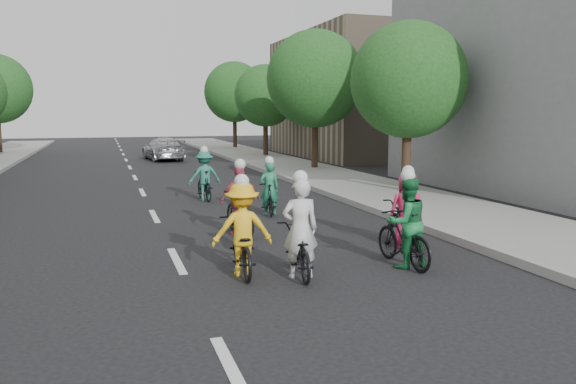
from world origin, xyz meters
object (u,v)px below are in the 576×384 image
cyclist_3 (204,179)px  cyclist_6 (269,195)px  cyclist_2 (405,218)px  cyclist_5 (405,230)px  cyclist_1 (240,207)px  cyclist_4 (242,238)px  follow_car_trail (165,145)px  follow_car_lead (163,149)px  cyclist_0 (299,242)px

cyclist_3 → cyclist_6: cyclist_3 is taller
cyclist_2 → cyclist_5: cyclist_5 is taller
cyclist_2 → cyclist_3: (-2.99, 7.76, 0.09)m
cyclist_5 → cyclist_3: bearing=-80.6°
cyclist_5 → cyclist_6: bearing=-85.4°
cyclist_1 → cyclist_5: size_ratio=1.00×
cyclist_1 → cyclist_2: bearing=137.8°
cyclist_2 → cyclist_4: (-3.82, -0.97, 0.05)m
cyclist_1 → cyclist_4: cyclist_1 is taller
cyclist_3 → cyclist_4: size_ratio=0.95×
cyclist_2 → follow_car_trail: bearing=-77.1°
cyclist_2 → follow_car_lead: cyclist_2 is taller
cyclist_1 → cyclist_4: bearing=70.2°
cyclist_6 → cyclist_0: bearing=86.1°
cyclist_0 → cyclist_5: (2.07, -0.03, 0.09)m
cyclist_1 → cyclist_4: 3.24m
cyclist_0 → cyclist_1: size_ratio=1.02×
cyclist_3 → cyclist_4: cyclist_4 is taller
cyclist_0 → follow_car_lead: size_ratio=0.41×
cyclist_3 → cyclist_6: size_ratio=1.08×
cyclist_3 → cyclist_6: (1.27, -3.20, -0.12)m
cyclist_3 → cyclist_1: bearing=83.9°
cyclist_1 → follow_car_lead: bearing=-98.2°
cyclist_1 → cyclist_6: size_ratio=1.11×
cyclist_0 → cyclist_4: size_ratio=1.00×
cyclist_1 → cyclist_4: (-0.72, -3.16, -0.01)m
follow_car_lead → follow_car_trail: follow_car_lead is taller
cyclist_0 → cyclist_2: size_ratio=0.99×
cyclist_4 → cyclist_0: bearing=159.5°
follow_car_lead → follow_car_trail: size_ratio=1.25×
cyclist_0 → cyclist_2: 3.22m
cyclist_0 → follow_car_trail: cyclist_0 is taller
cyclist_5 → follow_car_trail: size_ratio=0.50×
cyclist_3 → follow_car_lead: (0.34, 16.77, -0.03)m
cyclist_5 → cyclist_0: bearing=-4.6°
cyclist_0 → follow_car_trail: 30.85m
cyclist_2 → cyclist_3: size_ratio=1.06×
follow_car_lead → follow_car_trail: (0.61, 4.90, -0.04)m
cyclist_2 → cyclist_3: cyclist_3 is taller
cyclist_3 → cyclist_5: 9.44m
cyclist_0 → follow_car_trail: bearing=-84.4°
cyclist_2 → cyclist_4: size_ratio=1.00×
cyclist_1 → cyclist_6: 2.75m
cyclist_5 → follow_car_lead: cyclist_5 is taller
cyclist_0 → cyclist_5: 2.07m
cyclist_2 → cyclist_4: bearing=23.1°
cyclist_2 → cyclist_5: (-0.83, -1.43, 0.09)m
cyclist_2 → follow_car_trail: cyclist_2 is taller
cyclist_3 → cyclist_6: 3.44m
cyclist_6 → follow_car_trail: (-0.32, 24.87, 0.06)m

